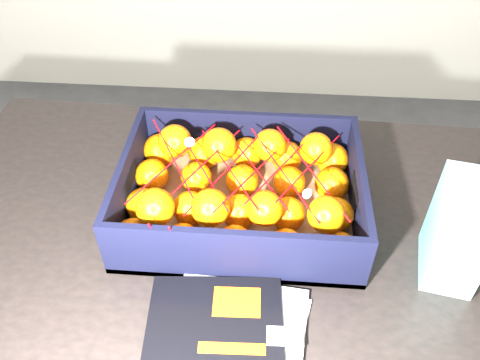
# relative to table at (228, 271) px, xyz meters

# --- Properties ---
(table) EXTENTS (1.23, 0.84, 0.75)m
(table) POSITION_rel_table_xyz_m (0.00, 0.00, 0.00)
(table) COLOR black
(table) RESTS_ON ground
(magazine_stack) EXTENTS (0.27, 0.32, 0.02)m
(magazine_stack) POSITION_rel_table_xyz_m (0.02, -0.24, 0.11)
(magazine_stack) COLOR silver
(magazine_stack) RESTS_ON table
(produce_crate) EXTENTS (0.44, 0.33, 0.12)m
(produce_crate) POSITION_rel_table_xyz_m (0.02, 0.07, 0.13)
(produce_crate) COLOR olive
(produce_crate) RESTS_ON table
(clementine_heap) EXTENTS (0.42, 0.31, 0.12)m
(clementine_heap) POSITION_rel_table_xyz_m (0.02, 0.07, 0.16)
(clementine_heap) COLOR #E36304
(clementine_heap) RESTS_ON produce_crate
(mesh_net) EXTENTS (0.37, 0.29, 0.09)m
(mesh_net) POSITION_rel_table_xyz_m (0.01, 0.06, 0.21)
(mesh_net) COLOR red
(mesh_net) RESTS_ON clementine_heap
(retail_carton) EXTENTS (0.10, 0.14, 0.18)m
(retail_carton) POSITION_rel_table_xyz_m (0.38, -0.04, 0.19)
(retail_carton) COLOR white
(retail_carton) RESTS_ON table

